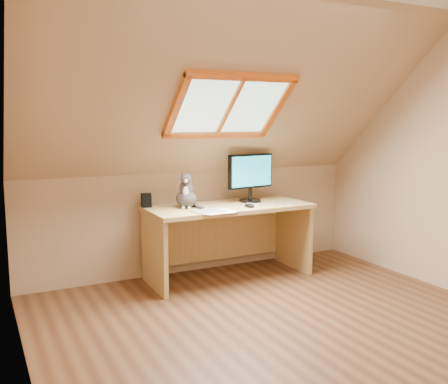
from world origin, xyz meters
TOP-DOWN VIEW (x-y plane):
  - ground at (0.00, 0.00)m, footprint 3.50×3.50m
  - room_shell at (0.00, -0.09)m, footprint 3.52×3.52m
  - desk at (0.17, 1.45)m, footprint 1.55×0.68m
  - monitor at (0.45, 1.46)m, footprint 0.51×0.22m
  - cat at (-0.24, 1.43)m, footprint 0.26×0.28m
  - desk_speaker at (-0.56, 1.63)m, footprint 0.10×0.10m
  - graphics_tablet at (-0.15, 1.15)m, footprint 0.28×0.21m
  - mouse at (0.28, 1.18)m, footprint 0.10×0.12m
  - papers at (-0.02, 1.12)m, footprint 0.35×0.30m
  - cables at (0.51, 1.26)m, footprint 0.51×0.26m

SIDE VIEW (x-z plane):
  - ground at x=0.00m, z-range 0.00..0.00m
  - desk at x=0.17m, z-range 0.13..0.84m
  - papers at x=-0.02m, z-range 0.71..0.71m
  - cables at x=0.51m, z-range 0.71..0.72m
  - graphics_tablet at x=-0.15m, z-range 0.71..0.72m
  - mouse at x=0.28m, z-range 0.71..0.74m
  - desk_speaker at x=-0.56m, z-range 0.71..0.83m
  - cat at x=-0.24m, z-range 0.66..1.00m
  - monitor at x=0.45m, z-range 0.74..1.21m
  - room_shell at x=0.00m, z-range 0.23..2.64m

